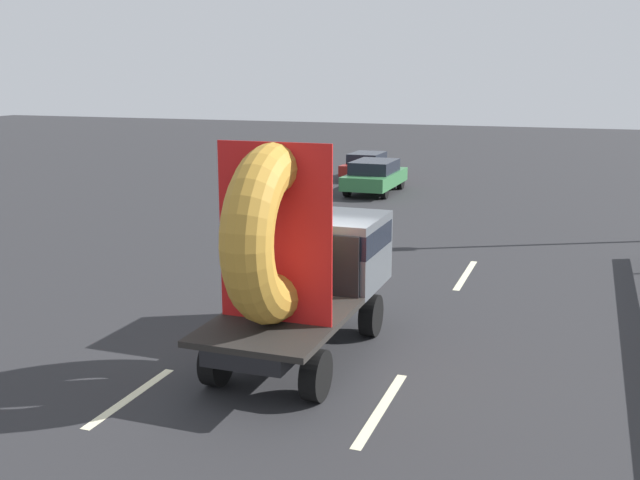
% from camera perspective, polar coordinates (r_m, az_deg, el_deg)
% --- Properties ---
extents(ground_plane, '(120.00, 120.00, 0.00)m').
position_cam_1_polar(ground_plane, '(13.52, -1.85, -8.59)').
color(ground_plane, '#28282B').
extents(flatbed_truck, '(2.02, 4.96, 3.89)m').
position_cam_1_polar(flatbed_truck, '(12.83, -1.31, -1.18)').
color(flatbed_truck, black).
rests_on(flatbed_truck, ground_plane).
extents(distant_sedan, '(1.80, 4.19, 1.37)m').
position_cam_1_polar(distant_sedan, '(31.06, 4.24, 4.97)').
color(distant_sedan, black).
rests_on(distant_sedan, ground_plane).
extents(lane_dash_left_near, '(0.16, 2.30, 0.01)m').
position_cam_1_polar(lane_dash_left_near, '(12.10, -14.34, -11.62)').
color(lane_dash_left_near, beige).
rests_on(lane_dash_left_near, ground_plane).
extents(lane_dash_left_far, '(0.16, 2.49, 0.01)m').
position_cam_1_polar(lane_dash_left_far, '(19.36, -0.08, -1.95)').
color(lane_dash_left_far, beige).
rests_on(lane_dash_left_far, ground_plane).
extents(lane_dash_right_near, '(0.16, 2.65, 0.01)m').
position_cam_1_polar(lane_dash_right_near, '(11.41, 4.73, -12.79)').
color(lane_dash_right_near, beige).
rests_on(lane_dash_right_near, ground_plane).
extents(lane_dash_right_far, '(0.16, 2.87, 0.01)m').
position_cam_1_polar(lane_dash_right_far, '(18.80, 11.14, -2.65)').
color(lane_dash_right_far, beige).
rests_on(lane_dash_right_far, ground_plane).
extents(oncoming_car, '(1.59, 3.71, 1.21)m').
position_cam_1_polar(oncoming_car, '(35.46, 3.60, 5.81)').
color(oncoming_car, black).
rests_on(oncoming_car, ground_plane).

